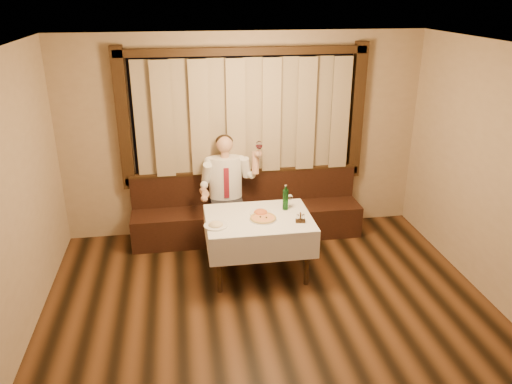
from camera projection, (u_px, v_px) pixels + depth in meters
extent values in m
cube|color=black|center=(287.00, 365.00, 4.72)|extent=(5.00, 6.00, 0.01)
cube|color=silver|center=(296.00, 62.00, 3.66)|extent=(5.00, 6.00, 0.01)
cube|color=tan|center=(244.00, 136.00, 6.93)|extent=(5.00, 0.01, 2.80)
cube|color=black|center=(244.00, 115.00, 6.80)|extent=(3.00, 0.02, 1.60)
cube|color=orange|center=(193.00, 139.00, 6.80)|extent=(0.50, 0.01, 0.40)
cube|color=black|center=(245.00, 174.00, 7.08)|extent=(3.30, 0.12, 0.10)
cube|color=black|center=(243.00, 51.00, 6.44)|extent=(3.30, 0.12, 0.10)
cube|color=black|center=(123.00, 120.00, 6.53)|extent=(0.16, 0.12, 1.90)
cube|color=black|center=(357.00, 112.00, 7.00)|extent=(0.16, 0.12, 1.90)
cube|color=#968660|center=(245.00, 117.00, 6.71)|extent=(2.90, 0.08, 1.55)
cube|color=black|center=(247.00, 222.00, 7.08)|extent=(3.20, 0.60, 0.45)
cube|color=black|center=(245.00, 186.00, 7.13)|extent=(3.20, 0.12, 0.45)
cube|color=black|center=(245.00, 170.00, 7.04)|extent=(3.20, 0.14, 0.04)
cylinder|color=black|center=(219.00, 265.00, 5.72)|extent=(0.06, 0.06, 0.71)
cylinder|color=black|center=(307.00, 258.00, 5.88)|extent=(0.06, 0.06, 0.71)
cylinder|color=black|center=(214.00, 236.00, 6.40)|extent=(0.06, 0.06, 0.71)
cylinder|color=black|center=(293.00, 230.00, 6.55)|extent=(0.06, 0.06, 0.71)
cube|color=black|center=(259.00, 219.00, 6.00)|extent=(1.20, 0.90, 0.04)
cube|color=silver|center=(259.00, 217.00, 5.99)|extent=(1.26, 0.96, 0.01)
cube|color=silver|center=(265.00, 249.00, 5.61)|extent=(1.26, 0.01, 0.35)
cube|color=silver|center=(253.00, 214.00, 6.49)|extent=(1.26, 0.01, 0.35)
cube|color=silver|center=(207.00, 234.00, 5.96)|extent=(0.01, 0.96, 0.35)
cube|color=silver|center=(309.00, 227.00, 6.15)|extent=(0.01, 0.96, 0.35)
cylinder|color=white|center=(263.00, 219.00, 5.93)|extent=(0.33, 0.33, 0.01)
cylinder|color=#CD5A1E|center=(263.00, 218.00, 5.92)|extent=(0.30, 0.30, 0.01)
torus|color=tan|center=(263.00, 218.00, 5.92)|extent=(0.31, 0.31, 0.02)
sphere|color=black|center=(260.00, 217.00, 5.93)|extent=(0.02, 0.02, 0.02)
sphere|color=black|center=(266.00, 217.00, 5.91)|extent=(0.02, 0.02, 0.02)
cylinder|color=white|center=(261.00, 213.00, 6.07)|extent=(0.27, 0.27, 0.02)
ellipsoid|color=#CA4720|center=(261.00, 210.00, 6.05)|extent=(0.17, 0.17, 0.08)
cylinder|color=white|center=(216.00, 226.00, 5.75)|extent=(0.28, 0.28, 0.02)
ellipsoid|color=beige|center=(216.00, 222.00, 5.73)|extent=(0.17, 0.17, 0.08)
cylinder|color=#104D17|center=(285.00, 200.00, 6.15)|extent=(0.07, 0.07, 0.26)
cylinder|color=#104D17|center=(286.00, 188.00, 6.09)|extent=(0.03, 0.03, 0.06)
cylinder|color=silver|center=(286.00, 185.00, 6.08)|extent=(0.03, 0.03, 0.01)
cylinder|color=white|center=(290.00, 207.00, 6.27)|extent=(0.06, 0.06, 0.01)
cylinder|color=white|center=(290.00, 203.00, 6.25)|extent=(0.01, 0.01, 0.09)
ellipsoid|color=white|center=(290.00, 197.00, 6.22)|extent=(0.06, 0.06, 0.08)
cube|color=black|center=(300.00, 221.00, 5.84)|extent=(0.12, 0.07, 0.04)
cube|color=black|center=(301.00, 216.00, 5.82)|extent=(0.02, 0.06, 0.08)
cylinder|color=white|center=(298.00, 218.00, 5.83)|extent=(0.03, 0.03, 0.06)
cylinder|color=silver|center=(298.00, 215.00, 5.81)|extent=(0.03, 0.03, 0.01)
cylinder|color=white|center=(303.00, 218.00, 5.83)|extent=(0.03, 0.03, 0.06)
cylinder|color=silver|center=(303.00, 215.00, 5.81)|extent=(0.03, 0.03, 0.01)
cube|color=black|center=(227.00, 207.00, 6.81)|extent=(0.43, 0.48, 0.17)
cube|color=black|center=(221.00, 236.00, 6.69)|extent=(0.12, 0.13, 0.45)
cube|color=black|center=(238.00, 234.00, 6.73)|extent=(0.12, 0.13, 0.45)
ellipsoid|color=white|center=(225.00, 177.00, 6.81)|extent=(0.45, 0.28, 0.58)
cube|color=maroon|center=(226.00, 183.00, 6.69)|extent=(0.07, 0.01, 0.43)
cylinder|color=tan|center=(225.00, 154.00, 6.69)|extent=(0.11, 0.11, 0.09)
sphere|color=tan|center=(225.00, 144.00, 6.63)|extent=(0.22, 0.22, 0.22)
ellipsoid|color=black|center=(224.00, 141.00, 6.65)|extent=(0.23, 0.23, 0.17)
sphere|color=white|center=(209.00, 162.00, 6.69)|extent=(0.14, 0.14, 0.14)
sphere|color=white|center=(241.00, 160.00, 6.75)|extent=(0.14, 0.14, 0.14)
sphere|color=tan|center=(204.00, 199.00, 6.41)|extent=(0.09, 0.09, 0.09)
sphere|color=tan|center=(258.00, 154.00, 6.57)|extent=(0.10, 0.10, 0.10)
cylinder|color=white|center=(259.00, 151.00, 6.52)|extent=(0.01, 0.01, 0.12)
ellipsoid|color=white|center=(259.00, 145.00, 6.49)|extent=(0.09, 0.09, 0.11)
ellipsoid|color=#4C070F|center=(259.00, 146.00, 6.49)|extent=(0.07, 0.07, 0.06)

